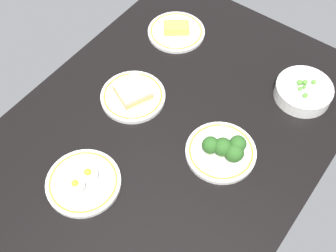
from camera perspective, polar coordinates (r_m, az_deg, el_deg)
name	(u,v)px	position (r cm, az deg, el deg)	size (l,w,h in cm)	color
dining_table	(168,134)	(123.98, 0.00, -1.05)	(113.50, 81.12, 4.00)	black
plate_broccoli	(223,150)	(116.64, 7.12, -3.09)	(18.86, 18.86, 7.96)	white
plate_cheese	(176,31)	(146.40, 1.07, 12.11)	(18.45, 18.45, 3.64)	white
bowl_peas	(303,91)	(133.30, 17.03, 4.34)	(16.44, 16.44, 5.72)	white
plate_eggs	(83,182)	(114.91, -10.85, -7.06)	(19.18, 19.18, 4.73)	white
plate_sandwich	(133,95)	(128.28, -4.54, 4.00)	(18.79, 18.79, 4.51)	white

